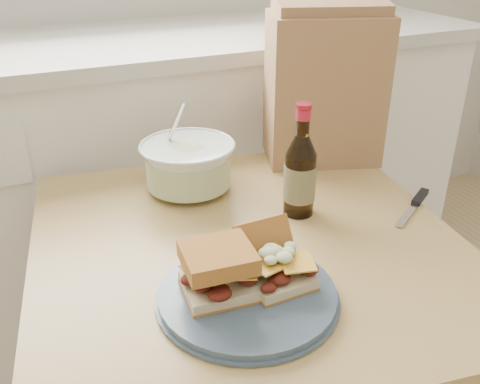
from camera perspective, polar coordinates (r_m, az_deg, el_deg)
name	(u,v)px	position (r m, az deg, el deg)	size (l,w,h in m)	color
cabinet_run	(107,185)	(1.81, -14.02, 0.71)	(2.50, 0.64, 0.94)	white
dining_table	(249,283)	(1.11, 0.93, -9.70)	(0.94, 0.94, 0.69)	tan
plate	(247,295)	(0.90, 0.80, -10.95)	(0.30, 0.30, 0.02)	#3F5266
sandwich_left	(218,271)	(0.87, -2.34, -8.37)	(0.12, 0.11, 0.08)	beige
sandwich_right	(274,262)	(0.91, 3.69, -7.45)	(0.11, 0.14, 0.09)	beige
coleslaw_bowl	(188,167)	(1.23, -5.54, 2.66)	(0.22, 0.22, 0.22)	silver
beer_bottle	(300,174)	(1.12, 6.42, 1.92)	(0.07, 0.07, 0.24)	black
knife	(417,201)	(1.25, 18.36, -0.95)	(0.17, 0.11, 0.01)	silver
paper_bag	(324,89)	(1.38, 8.97, 10.82)	(0.28, 0.18, 0.37)	#9C704B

